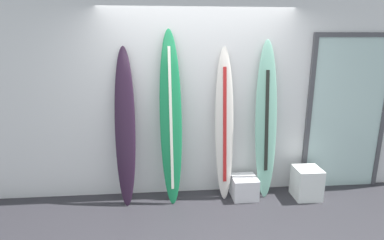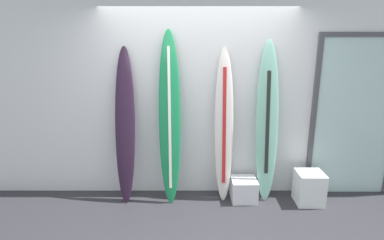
# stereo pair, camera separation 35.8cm
# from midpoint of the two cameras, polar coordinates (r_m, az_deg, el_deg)

# --- Properties ---
(wall_back) EXTENTS (7.20, 0.20, 2.80)m
(wall_back) POSITION_cam_midpoint_polar(r_m,az_deg,el_deg) (4.18, 3.84, 4.99)
(wall_back) COLOR silver
(wall_back) RESTS_ON ground
(surfboard_charcoal) EXTENTS (0.27, 0.38, 2.03)m
(surfboard_charcoal) POSITION_cam_midpoint_polar(r_m,az_deg,el_deg) (4.02, -9.56, -1.38)
(surfboard_charcoal) COLOR #2B192E
(surfboard_charcoal) RESTS_ON ground
(surfboard_emerald) EXTENTS (0.30, 0.36, 2.24)m
(surfboard_emerald) POSITION_cam_midpoint_polar(r_m,az_deg,el_deg) (3.92, -1.28, 0.21)
(surfboard_emerald) COLOR #197F49
(surfboard_emerald) RESTS_ON ground
(surfboard_ivory) EXTENTS (0.25, 0.30, 2.02)m
(surfboard_ivory) POSITION_cam_midpoint_polar(r_m,az_deg,el_deg) (4.04, 8.76, -1.14)
(surfboard_ivory) COLOR silver
(surfboard_ivory) RESTS_ON ground
(surfboard_seafoam) EXTENTS (0.30, 0.29, 2.11)m
(surfboard_seafoam) POSITION_cam_midpoint_polar(r_m,az_deg,el_deg) (4.14, 16.45, -0.72)
(surfboard_seafoam) COLOR #81C2A9
(surfboard_seafoam) RESTS_ON ground
(display_block_left) EXTENTS (0.34, 0.34, 0.29)m
(display_block_left) POSITION_cam_midpoint_polar(r_m,az_deg,el_deg) (4.32, 12.24, -12.55)
(display_block_left) COLOR white
(display_block_left) RESTS_ON ground
(display_block_center) EXTENTS (0.34, 0.34, 0.43)m
(display_block_center) POSITION_cam_midpoint_polar(r_m,az_deg,el_deg) (4.48, 23.36, -11.53)
(display_block_center) COLOR white
(display_block_center) RESTS_ON ground
(glass_door) EXTENTS (1.16, 0.06, 2.19)m
(glass_door) POSITION_cam_midpoint_polar(r_m,az_deg,el_deg) (4.73, 30.17, 0.84)
(glass_door) COLOR silver
(glass_door) RESTS_ON ground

